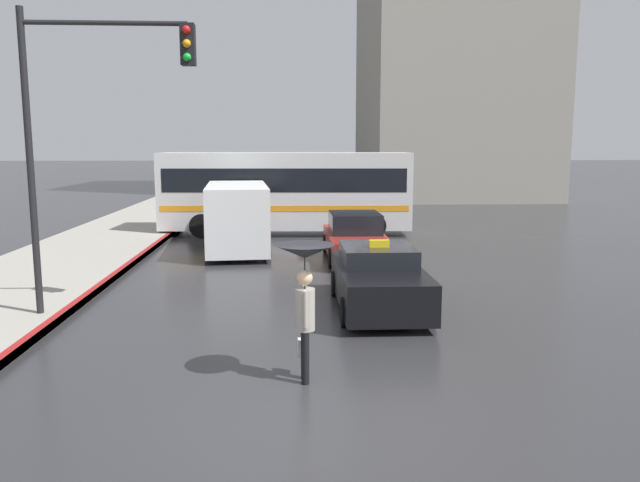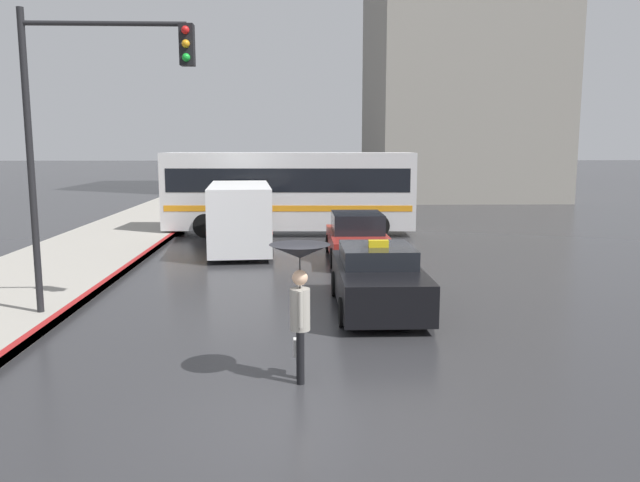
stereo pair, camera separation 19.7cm
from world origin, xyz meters
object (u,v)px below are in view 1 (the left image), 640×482
city_bus (286,189)px  traffic_light (91,110)px  taxi (378,279)px  pedestrian_with_umbrella (305,277)px  ambulance_van (237,215)px  sedan_red (355,238)px

city_bus → traffic_light: (-3.81, -12.92, 2.48)m
taxi → traffic_light: 6.98m
pedestrian_with_umbrella → traffic_light: 6.13m
taxi → traffic_light: (-5.90, -0.66, 3.67)m
ambulance_van → traffic_light: 9.27m
pedestrian_with_umbrella → taxi: bearing=-23.6°
traffic_light → taxi: bearing=6.4°
sedan_red → ambulance_van: size_ratio=0.86×
city_bus → pedestrian_with_umbrella: size_ratio=4.76×
sedan_red → ambulance_van: (-3.90, 1.61, 0.61)m
taxi → city_bus: bearing=-80.3°
ambulance_van → pedestrian_with_umbrella: 12.28m
sedan_red → traffic_light: 9.87m
ambulance_van → pedestrian_with_umbrella: (2.00, -12.12, 0.37)m
taxi → pedestrian_with_umbrella: size_ratio=1.98×
city_bus → traffic_light: 13.70m
pedestrian_with_umbrella → ambulance_van: bearing=8.0°
sedan_red → pedestrian_with_umbrella: (-1.90, -10.51, 0.99)m
sedan_red → traffic_light: size_ratio=0.72×
sedan_red → city_bus: city_bus is taller
city_bus → taxi: bearing=12.1°
taxi → city_bus: 12.50m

